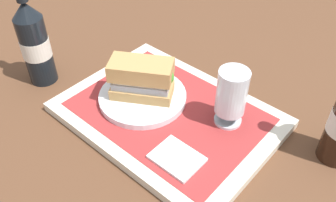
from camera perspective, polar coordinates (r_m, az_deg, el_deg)
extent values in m
plane|color=brown|center=(0.78, 0.00, -2.76)|extent=(3.00, 3.00, 0.00)
cube|color=beige|center=(0.77, 0.00, -2.23)|extent=(0.44, 0.32, 0.02)
cube|color=#9E2D2D|center=(0.76, 0.00, -1.66)|extent=(0.38, 0.27, 0.00)
cylinder|color=white|center=(0.79, -4.02, 0.67)|extent=(0.19, 0.19, 0.01)
cube|color=tan|center=(0.77, -4.09, 1.73)|extent=(0.14, 0.12, 0.02)
cube|color=#9EA3A8|center=(0.76, -4.16, 2.89)|extent=(0.13, 0.11, 0.02)
cube|color=silver|center=(0.75, -4.20, 3.60)|extent=(0.12, 0.10, 0.01)
sphere|color=#47932D|center=(0.74, -0.41, 3.79)|extent=(0.04, 0.04, 0.04)
cube|color=tan|center=(0.74, -4.29, 4.94)|extent=(0.14, 0.12, 0.04)
cylinder|color=silver|center=(0.75, 9.40, -2.95)|extent=(0.06, 0.06, 0.01)
cylinder|color=silver|center=(0.74, 9.53, -2.12)|extent=(0.01, 0.01, 0.02)
cylinder|color=silver|center=(0.70, 10.06, 1.42)|extent=(0.06, 0.06, 0.09)
cylinder|color=gold|center=(0.72, 9.78, -0.47)|extent=(0.06, 0.06, 0.03)
cylinder|color=white|center=(0.70, 9.97, 0.82)|extent=(0.05, 0.05, 0.01)
cube|color=white|center=(0.67, 1.42, -8.99)|extent=(0.09, 0.07, 0.01)
cylinder|color=black|center=(0.88, -20.04, 7.52)|extent=(0.06, 0.06, 0.17)
cylinder|color=silver|center=(0.88, -20.16, 7.96)|extent=(0.07, 0.07, 0.05)
cone|color=black|center=(0.84, -21.66, 13.26)|extent=(0.06, 0.06, 0.04)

